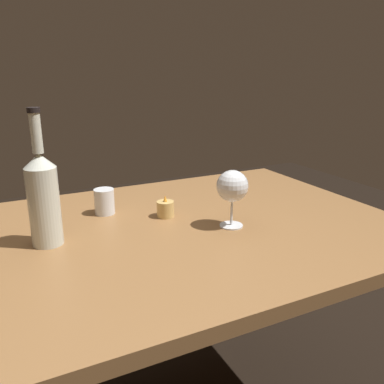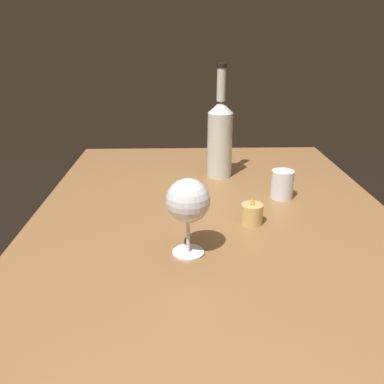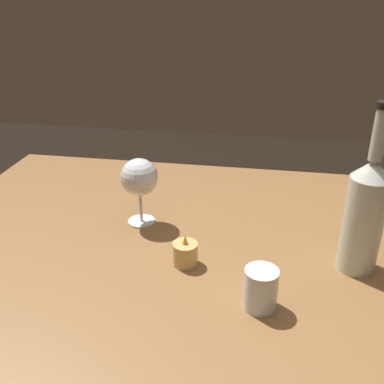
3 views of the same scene
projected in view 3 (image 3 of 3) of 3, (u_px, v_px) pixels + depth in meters
name	position (u px, v px, depth m)	size (l,w,h in m)	color
dining_table	(200.00, 275.00, 1.03)	(1.30, 0.90, 0.74)	olive
wine_glass_left	(139.00, 179.00, 1.03)	(0.09, 0.09, 0.16)	white
wine_bottle	(365.00, 213.00, 0.85)	(0.08, 0.08, 0.34)	silver
water_tumbler	(260.00, 290.00, 0.78)	(0.06, 0.06, 0.08)	white
votive_candle	(185.00, 254.00, 0.91)	(0.05, 0.05, 0.07)	#DBB266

